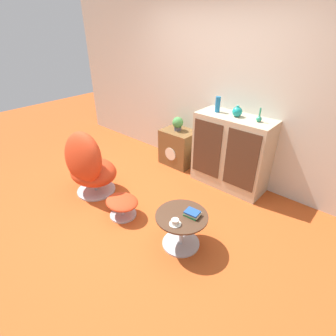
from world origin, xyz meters
TOP-DOWN VIEW (x-y plane):
  - ground_plane at (0.00, 0.00)m, footprint 12.00×12.00m
  - wall_back at (0.00, 1.65)m, footprint 6.40×0.06m
  - sideboard at (0.48, 1.39)m, footprint 1.08×0.48m
  - tv_console at (-0.52, 1.41)m, footprint 0.56×0.44m
  - egg_chair at (-0.88, -0.12)m, footprint 0.74×0.69m
  - ottoman at (-0.15, -0.16)m, footprint 0.44×0.38m
  - coffee_table at (0.72, -0.05)m, footprint 0.56×0.56m
  - vase_leftmost at (0.18, 1.39)m, footprint 0.07×0.07m
  - vase_inner_left at (0.48, 1.39)m, footprint 0.13×0.13m
  - vase_inner_right at (0.79, 1.39)m, footprint 0.07×0.07m
  - potted_plant at (-0.54, 1.41)m, footprint 0.18×0.18m
  - teacup at (0.76, -0.20)m, footprint 0.12×0.12m
  - book_stack at (0.81, 0.02)m, footprint 0.17×0.14m

SIDE VIEW (x-z plane):
  - ground_plane at x=0.00m, z-range 0.00..0.00m
  - ottoman at x=-0.15m, z-range 0.06..0.31m
  - coffee_table at x=0.72m, z-range 0.04..0.46m
  - tv_console at x=-0.52m, z-range 0.00..0.61m
  - teacup at x=0.76m, z-range 0.41..0.47m
  - book_stack at x=0.81m, z-range 0.41..0.47m
  - egg_chair at x=-0.88m, z-range -0.03..0.95m
  - sideboard at x=0.48m, z-range 0.00..1.08m
  - potted_plant at x=-0.54m, z-range 0.62..0.84m
  - vase_inner_right at x=0.79m, z-range 1.03..1.21m
  - vase_inner_left at x=0.48m, z-range 1.07..1.22m
  - vase_leftmost at x=0.18m, z-range 1.08..1.29m
  - wall_back at x=0.00m, z-range 0.00..2.60m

